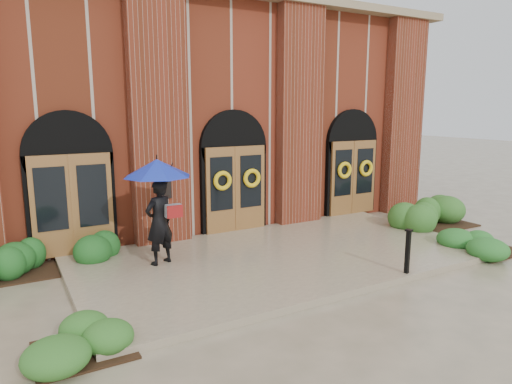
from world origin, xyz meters
TOP-DOWN VIEW (x-y plane):
  - ground at (0.00, 0.00)m, footprint 90.00×90.00m
  - landing at (0.00, 0.15)m, footprint 10.00×5.30m
  - church_building at (0.00, 8.78)m, footprint 16.20×12.53m
  - man_with_umbrella at (-2.88, 0.95)m, footprint 1.99×1.99m
  - metal_post at (1.64, -2.35)m, footprint 0.16×0.16m
  - hedge_wall_left at (-5.20, 2.20)m, footprint 2.78×1.11m
  - hedge_wall_right at (5.49, 0.50)m, footprint 3.34×1.34m
  - hedge_front_left at (-5.10, -2.00)m, footprint 1.33×1.14m
  - hedge_front_right at (5.10, -1.92)m, footprint 1.50×1.28m

SIDE VIEW (x-z plane):
  - ground at x=0.00m, z-range 0.00..0.00m
  - landing at x=0.00m, z-range 0.00..0.15m
  - hedge_front_left at x=-5.10m, z-range 0.00..0.47m
  - hedge_front_right at x=5.10m, z-range 0.00..0.53m
  - hedge_wall_left at x=-5.20m, z-range 0.00..0.71m
  - hedge_wall_right at x=5.49m, z-range 0.00..0.86m
  - metal_post at x=1.64m, z-range 0.17..1.17m
  - man_with_umbrella at x=-2.88m, z-range 0.64..3.10m
  - church_building at x=0.00m, z-range 0.00..7.00m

